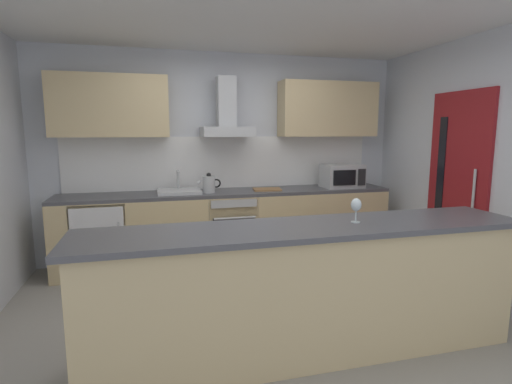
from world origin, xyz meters
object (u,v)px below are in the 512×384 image
oven (230,227)px  microwave (342,176)px  kettle (209,184)px  chopping_board (267,189)px  sink (179,191)px  refrigerator (101,238)px  wine_glass (356,206)px  range_hood (227,118)px

oven → microwave: (1.49, -0.03, 0.59)m
kettle → chopping_board: 0.73m
sink → kettle: sink is taller
refrigerator → wine_glass: 3.02m
sink → range_hood: bearing=11.1°
kettle → wine_glass: 2.26m
oven → kettle: (-0.25, -0.03, 0.55)m
refrigerator → chopping_board: (1.97, -0.02, 0.49)m
refrigerator → chopping_board: 2.03m
oven → sink: (-0.60, 0.01, 0.47)m
refrigerator → microwave: size_ratio=1.70×
refrigerator → sink: sink is taller
oven → sink: size_ratio=1.60×
sink → wine_glass: sink is taller
oven → refrigerator: size_ratio=0.94×
microwave → refrigerator: bearing=179.5°
oven → range_hood: bearing=90.0°
microwave → chopping_board: size_ratio=1.47×
microwave → chopping_board: microwave is taller
microwave → wine_glass: size_ratio=2.81×
microwave → range_hood: (-1.49, 0.16, 0.74)m
oven → range_hood: (-0.00, 0.13, 1.33)m
refrigerator → sink: bearing=0.9°
oven → sink: bearing=179.0°
microwave → chopping_board: (-1.02, 0.00, -0.14)m
microwave → chopping_board: bearing=179.8°
kettle → wine_glass: wine_glass is taller
sink → kettle: (0.35, -0.04, 0.08)m
range_hood → wine_glass: range_hood is taller
sink → microwave: bearing=-1.1°
refrigerator → range_hood: 2.03m
chopping_board → refrigerator: bearing=179.4°
sink → chopping_board: 1.08m
refrigerator → range_hood: bearing=5.1°
microwave → sink: (-2.09, 0.04, -0.12)m
microwave → wine_glass: (-0.98, -2.13, 0.04)m
microwave → wine_glass: bearing=-114.6°
kettle → wine_glass: size_ratio=1.62×
refrigerator → wine_glass: bearing=-47.1°
kettle → microwave: bearing=0.2°
oven → chopping_board: (0.47, -0.02, 0.45)m
microwave → range_hood: size_ratio=0.69×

